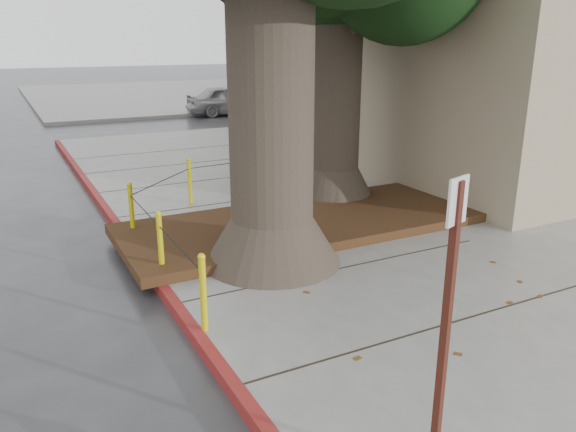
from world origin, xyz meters
The scene contains 11 objects.
ground centered at (0.00, 0.00, 0.00)m, with size 140.00×140.00×0.00m, color #28282B.
sidewalk_main centered at (6.00, 2.50, 0.07)m, with size 16.00×26.00×0.15m, color slate.
sidewalk_far centered at (6.00, 30.00, 0.07)m, with size 16.00×20.00×0.15m, color slate.
curb_red centered at (-2.00, 2.50, 0.07)m, with size 0.14×26.00×0.16m, color maroon.
planter_bed centered at (0.90, 3.90, 0.23)m, with size 6.40×2.60×0.16m, color black.
building_side_white centered at (16.00, 26.00, 4.50)m, with size 10.00×10.00×9.00m, color silver.
building_side_grey centered at (22.00, 32.00, 6.00)m, with size 12.00×14.00×12.00m, color slate.
bollard_ring centered at (-0.87, 4.38, 0.66)m, with size 3.79×5.39×0.95m.
signpost centered at (-1.09, -1.75, 1.48)m, with size 0.23×0.09×2.36m.
car_silver centered at (5.94, 19.91, 0.67)m, with size 1.58×3.94×1.34m, color #A0A1A5.
car_red centered at (8.39, 17.96, 0.58)m, with size 1.23×3.54×1.17m, color maroon.
Camera 1 is at (-3.72, -4.38, 3.37)m, focal length 35.00 mm.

